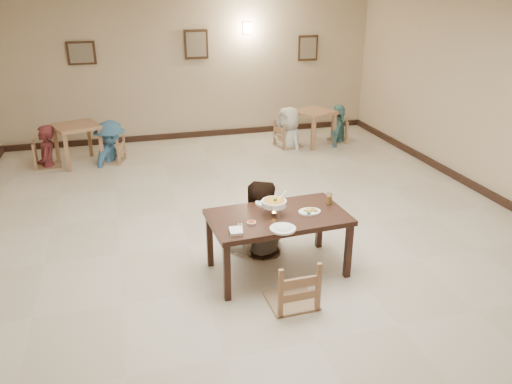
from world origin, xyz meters
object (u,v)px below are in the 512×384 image
object	(u,v)px
main_diner	(257,181)
bg_diner_a	(42,126)
bg_chair_ll	(45,143)
bg_chair_rr	(338,121)
curry_warmer	(274,203)
bg_chair_rl	(289,123)
bg_chair_lr	(110,139)
bg_table_right	(314,117)
bg_diner_d	(339,105)
chair_near	(292,259)
bg_diner_b	(108,121)
main_table	(278,221)
bg_diner_c	(289,107)
drink_glass	(329,199)
bg_table_left	(77,132)
chair_far	(258,212)

from	to	relation	value
main_diner	bg_diner_a	size ratio (longest dim) A/B	1.18
bg_chair_ll	bg_chair_rr	world-z (taller)	bg_chair_ll
curry_warmer	bg_chair_rl	xyz separation A→B (m)	(1.79, 4.66, -0.37)
curry_warmer	bg_chair_rr	distance (m)	5.55
bg_chair_ll	bg_chair_lr	bearing A→B (deg)	-95.95
bg_table_right	bg_diner_d	size ratio (longest dim) A/B	0.58
bg_chair_rl	bg_chair_rr	bearing A→B (deg)	-99.21
chair_near	bg_diner_b	bearing A→B (deg)	-72.61
main_diner	bg_chair_ll	xyz separation A→B (m)	(-2.92, 4.07, -0.46)
main_table	bg_chair_rr	size ratio (longest dim) A/B	1.79
bg_diner_c	main_diner	bearing A→B (deg)	-40.77
drink_glass	bg_chair_rr	xyz separation A→B (m)	(2.20, 4.58, -0.35)
curry_warmer	bg_table_right	size ratio (longest dim) A/B	0.33
curry_warmer	bg_diner_a	distance (m)	5.51
bg_table_right	bg_diner_a	size ratio (longest dim) A/B	0.59
bg_table_right	bg_chair_lr	size ratio (longest dim) A/B	1.03
bg_table_right	main_diner	bearing A→B (deg)	-120.30
bg_chair_rl	bg_diner_b	xyz separation A→B (m)	(-3.59, -0.05, 0.30)
chair_near	bg_table_left	bearing A→B (deg)	-67.47
bg_chair_rl	bg_diner_d	world-z (taller)	bg_diner_d
bg_diner_a	bg_diner_d	distance (m)	5.88
curry_warmer	main_diner	bearing A→B (deg)	93.12
bg_table_right	bg_diner_c	world-z (taller)	bg_diner_c
bg_table_left	bg_diner_c	size ratio (longest dim) A/B	0.58
main_table	bg_chair_rl	bearing A→B (deg)	66.18
bg_table_right	bg_chair_rl	world-z (taller)	bg_chair_rl
bg_table_left	bg_diner_c	distance (m)	4.17
curry_warmer	bg_chair_rr	xyz separation A→B (m)	(2.92, 4.69, -0.43)
chair_far	bg_table_left	xyz separation A→B (m)	(-2.38, 4.03, 0.14)
bg_chair_ll	bg_chair_rr	xyz separation A→B (m)	(5.88, 0.05, -0.02)
bg_diner_a	bg_diner_c	distance (m)	4.74
drink_glass	bg_chair_rr	bearing A→B (deg)	64.34
chair_near	bg_diner_c	bearing A→B (deg)	-110.12
bg_table_left	bg_chair_ll	size ratio (longest dim) A/B	1.04
main_diner	bg_table_left	bearing A→B (deg)	-52.02
bg_table_right	bg_chair_lr	world-z (taller)	bg_chair_lr
main_diner	bg_chair_lr	xyz separation A→B (m)	(-1.77, 4.03, -0.48)
bg_diner_b	bg_diner_d	size ratio (longest dim) A/B	1.00
drink_glass	bg_chair_ll	distance (m)	5.84
bg_chair_rr	bg_diner_c	world-z (taller)	bg_diner_c
bg_table_right	bg_chair_ll	distance (m)	5.31
main_table	bg_chair_ll	world-z (taller)	bg_chair_ll
bg_diner_a	bg_diner_d	bearing A→B (deg)	91.06
main_diner	curry_warmer	distance (m)	0.58
drink_glass	bg_chair_ll	world-z (taller)	bg_chair_ll
main_table	bg_chair_ll	distance (m)	5.54
chair_far	bg_diner_a	world-z (taller)	bg_diner_a
chair_far	bg_table_left	world-z (taller)	chair_far
drink_glass	bg_diner_c	size ratio (longest dim) A/B	0.08
bg_chair_lr	bg_diner_d	world-z (taller)	bg_diner_d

